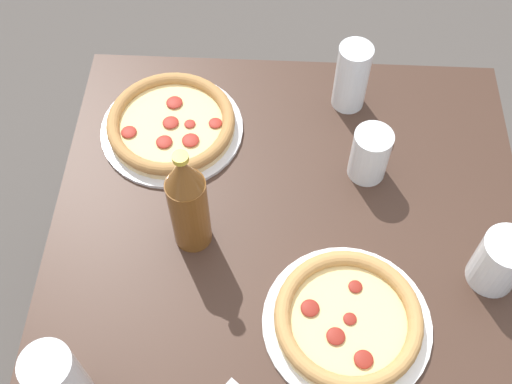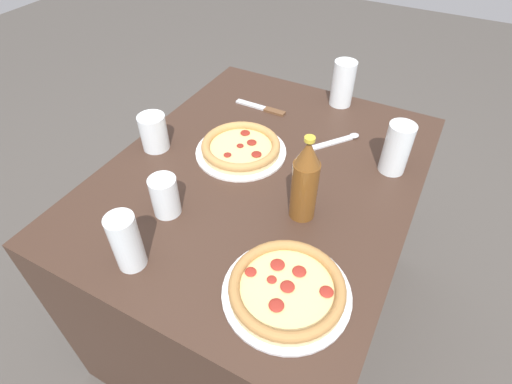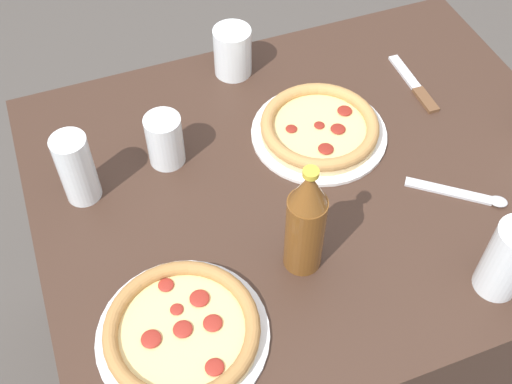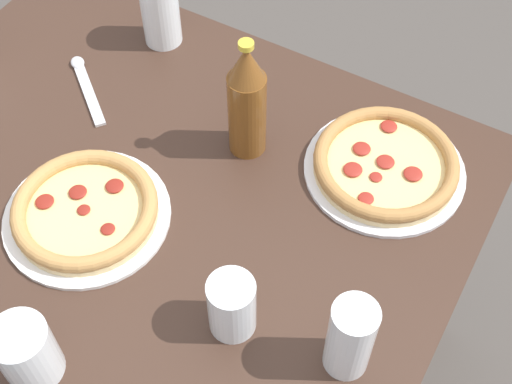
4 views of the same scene
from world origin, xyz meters
name	(u,v)px [view 4 (image 4 of 4)]	position (x,y,z in m)	size (l,w,h in m)	color
ground_plane	(183,362)	(0.00, 0.00, 0.00)	(8.00, 8.00, 0.00)	#4C4742
table	(168,292)	(0.00, 0.00, 0.37)	(1.09, 0.86, 0.75)	#3D281E
pizza_margherita	(86,211)	(-0.05, -0.10, 0.76)	(0.28, 0.28, 0.04)	white
pizza_salami	(385,165)	(0.34, 0.24, 0.76)	(0.28, 0.28, 0.04)	silver
glass_mango_juice	(232,307)	(0.26, -0.14, 0.80)	(0.07, 0.07, 0.11)	white
glass_water	(160,10)	(-0.19, 0.33, 0.82)	(0.08, 0.08, 0.15)	white
glass_red_wine	(350,340)	(0.43, -0.11, 0.81)	(0.07, 0.07, 0.15)	white
glass_iced_tea	(28,353)	(0.05, -0.35, 0.80)	(0.08, 0.08, 0.11)	white
beer_bottle	(247,101)	(0.10, 0.17, 0.86)	(0.07, 0.07, 0.24)	brown
spoon	(85,83)	(-0.25, 0.15, 0.75)	(0.17, 0.14, 0.01)	silver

